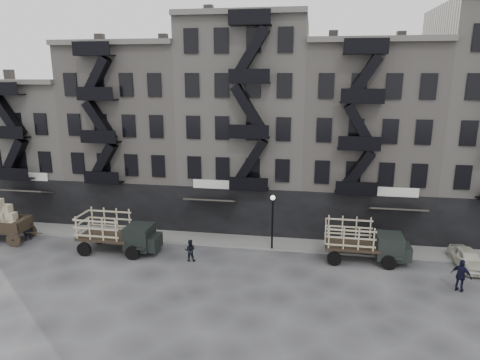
% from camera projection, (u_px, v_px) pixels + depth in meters
% --- Properties ---
extents(ground, '(140.00, 140.00, 0.00)m').
position_uv_depth(ground, '(226.00, 262.00, 30.09)').
color(ground, '#38383A').
rests_on(ground, ground).
extents(sidewalk, '(55.00, 2.50, 0.15)m').
position_uv_depth(sidewalk, '(235.00, 241.00, 33.65)').
color(sidewalk, slate).
rests_on(sidewalk, ground).
extents(building_west, '(10.00, 11.35, 13.20)m').
position_uv_depth(building_west, '(42.00, 146.00, 41.17)').
color(building_west, gray).
rests_on(building_west, ground).
extents(building_midwest, '(10.00, 11.35, 16.20)m').
position_uv_depth(building_midwest, '(139.00, 133.00, 39.22)').
color(building_midwest, gray).
rests_on(building_midwest, ground).
extents(building_center, '(10.00, 11.35, 18.20)m').
position_uv_depth(building_center, '(247.00, 125.00, 37.38)').
color(building_center, gray).
rests_on(building_center, ground).
extents(building_mideast, '(10.00, 11.35, 16.20)m').
position_uv_depth(building_mideast, '(364.00, 139.00, 36.04)').
color(building_mideast, gray).
rests_on(building_mideast, ground).
extents(lamp_post, '(0.36, 0.36, 4.28)m').
position_uv_depth(lamp_post, '(272.00, 215.00, 31.41)').
color(lamp_post, black).
rests_on(lamp_post, ground).
extents(wagon, '(4.17, 2.37, 3.46)m').
position_uv_depth(wagon, '(1.00, 217.00, 33.37)').
color(wagon, black).
rests_on(wagon, ground).
extents(stake_truck_west, '(6.00, 2.57, 2.99)m').
position_uv_depth(stake_truck_west, '(117.00, 230.00, 31.39)').
color(stake_truck_west, black).
rests_on(stake_truck_west, ground).
extents(stake_truck_east, '(5.83, 2.51, 2.90)m').
position_uv_depth(stake_truck_east, '(364.00, 239.00, 29.83)').
color(stake_truck_east, black).
rests_on(stake_truck_east, ground).
extents(car_east, '(1.89, 3.93, 1.29)m').
position_uv_depth(car_east, '(468.00, 258.00, 29.12)').
color(car_east, beige).
rests_on(car_east, ground).
extents(pedestrian_west, '(0.83, 0.80, 1.92)m').
position_uv_depth(pedestrian_west, '(27.00, 228.00, 33.79)').
color(pedestrian_west, black).
rests_on(pedestrian_west, ground).
extents(pedestrian_mid, '(0.85, 0.70, 1.59)m').
position_uv_depth(pedestrian_mid, '(190.00, 250.00, 30.08)').
color(pedestrian_mid, black).
rests_on(pedestrian_mid, ground).
extents(policeman, '(1.27, 1.10, 2.05)m').
position_uv_depth(policeman, '(461.00, 276.00, 25.83)').
color(policeman, black).
rests_on(policeman, ground).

